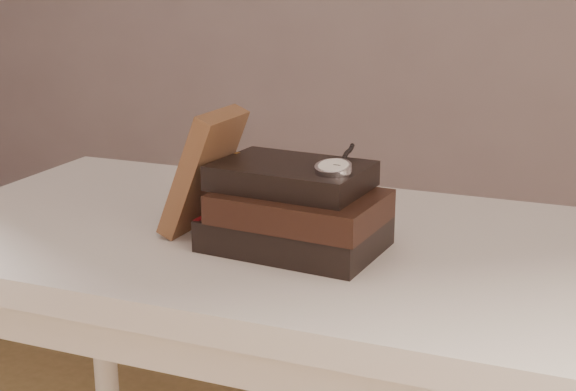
% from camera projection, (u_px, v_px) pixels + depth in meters
% --- Properties ---
extents(table, '(1.00, 0.60, 0.75)m').
position_uv_depth(table, '(245.00, 284.00, 1.24)').
color(table, beige).
rests_on(table, ground).
extents(book_stack, '(0.25, 0.19, 0.12)m').
position_uv_depth(book_stack, '(296.00, 210.00, 1.11)').
color(book_stack, black).
rests_on(book_stack, table).
extents(journal, '(0.10, 0.12, 0.18)m').
position_uv_depth(journal, '(204.00, 171.00, 1.17)').
color(journal, '#492C1C').
rests_on(journal, table).
extents(pocket_watch, '(0.05, 0.15, 0.02)m').
position_uv_depth(pocket_watch, '(335.00, 166.00, 1.06)').
color(pocket_watch, silver).
rests_on(pocket_watch, book_stack).
extents(eyeglasses, '(0.11, 0.12, 0.05)m').
position_uv_depth(eyeglasses, '(269.00, 181.00, 1.21)').
color(eyeglasses, silver).
rests_on(eyeglasses, book_stack).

